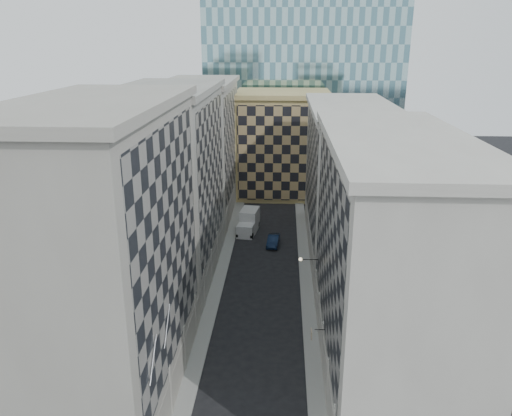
% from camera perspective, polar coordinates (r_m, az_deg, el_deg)
% --- Properties ---
extents(sidewalk_west, '(1.50, 100.00, 0.15)m').
position_cam_1_polar(sidewalk_west, '(60.01, -4.39, -8.60)').
color(sidewalk_west, gray).
rests_on(sidewalk_west, ground).
extents(sidewalk_east, '(1.50, 100.00, 0.15)m').
position_cam_1_polar(sidewalk_east, '(59.62, 5.79, -8.84)').
color(sidewalk_east, gray).
rests_on(sidewalk_east, ground).
extents(bldg_left_a, '(10.80, 22.80, 23.70)m').
position_cam_1_polar(bldg_left_a, '(39.54, -16.55, -5.54)').
color(bldg_left_a, gray).
rests_on(bldg_left_a, ground).
extents(bldg_left_b, '(10.80, 22.80, 22.70)m').
position_cam_1_polar(bldg_left_b, '(59.60, -9.66, 2.64)').
color(bldg_left_b, gray).
rests_on(bldg_left_b, ground).
extents(bldg_left_c, '(10.80, 22.80, 21.70)m').
position_cam_1_polar(bldg_left_c, '(80.68, -6.29, 6.62)').
color(bldg_left_c, gray).
rests_on(bldg_left_c, ground).
extents(bldg_right_a, '(10.80, 26.80, 20.70)m').
position_cam_1_polar(bldg_right_a, '(42.46, 14.72, -5.88)').
color(bldg_right_a, '#ADA99F').
rests_on(bldg_right_a, ground).
extents(bldg_right_b, '(10.80, 28.80, 19.70)m').
position_cam_1_polar(bldg_right_b, '(67.76, 10.43, 3.25)').
color(bldg_right_b, '#ADA99F').
rests_on(bldg_right_b, ground).
extents(tan_block, '(16.80, 14.80, 18.80)m').
position_cam_1_polar(tan_block, '(92.52, 3.00, 7.38)').
color(tan_block, tan).
rests_on(tan_block, ground).
extents(church_tower, '(7.20, 7.20, 51.50)m').
position_cam_1_polar(church_tower, '(104.87, 2.06, 18.36)').
color(church_tower, '#2A2621').
rests_on(church_tower, ground).
extents(flagpoles_left, '(0.10, 6.33, 2.33)m').
position_cam_1_polar(flagpoles_left, '(35.76, -10.86, -14.79)').
color(flagpoles_left, gray).
rests_on(flagpoles_left, ground).
extents(bracket_lamp, '(1.98, 0.36, 0.36)m').
position_cam_1_polar(bracket_lamp, '(51.51, 5.31, -5.86)').
color(bracket_lamp, black).
rests_on(bracket_lamp, ground).
extents(box_truck, '(3.25, 6.29, 3.30)m').
position_cam_1_polar(box_truck, '(74.99, -0.85, -1.68)').
color(box_truck, silver).
rests_on(box_truck, ground).
extents(dark_car, '(1.91, 4.50, 1.44)m').
position_cam_1_polar(dark_car, '(70.36, 1.98, -3.72)').
color(dark_car, '#0F1D38').
rests_on(dark_car, ground).
extents(shop_sign, '(1.19, 0.78, 0.86)m').
position_cam_1_polar(shop_sign, '(43.94, 6.42, -14.08)').
color(shop_sign, black).
rests_on(shop_sign, ground).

